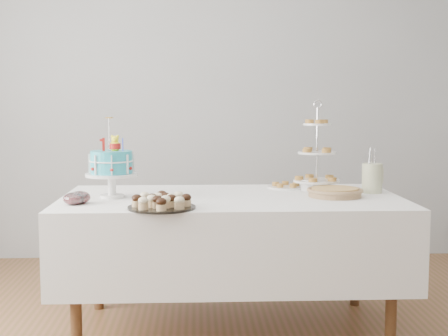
{
  "coord_description": "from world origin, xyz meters",
  "views": [
    {
      "loc": [
        -0.2,
        -3.2,
        1.3
      ],
      "look_at": [
        -0.04,
        0.3,
        0.93
      ],
      "focal_mm": 50.0,
      "sensor_mm": 36.0,
      "label": 1
    }
  ],
  "objects_px": {
    "jam_bowl_b": "(80,198)",
    "utensil_pitcher": "(372,177)",
    "pastry_plate": "(286,186)",
    "plate_stack": "(315,185)",
    "birthday_cake": "(112,176)",
    "pie": "(335,192)",
    "tiered_stand": "(317,153)",
    "jam_bowl_a": "(74,199)",
    "table": "(231,236)",
    "cupcake_tray": "(162,201)"
  },
  "relations": [
    {
      "from": "table",
      "to": "utensil_pitcher",
      "type": "height_order",
      "value": "utensil_pitcher"
    },
    {
      "from": "cupcake_tray",
      "to": "jam_bowl_b",
      "type": "distance_m",
      "value": 0.47
    },
    {
      "from": "jam_bowl_a",
      "to": "jam_bowl_b",
      "type": "distance_m",
      "value": 0.04
    },
    {
      "from": "plate_stack",
      "to": "utensil_pitcher",
      "type": "xyz_separation_m",
      "value": [
        0.32,
        -0.1,
        0.06
      ]
    },
    {
      "from": "birthday_cake",
      "to": "utensil_pitcher",
      "type": "bearing_deg",
      "value": -2.95
    },
    {
      "from": "jam_bowl_b",
      "to": "pastry_plate",
      "type": "bearing_deg",
      "value": 25.03
    },
    {
      "from": "jam_bowl_b",
      "to": "plate_stack",
      "type": "bearing_deg",
      "value": 17.73
    },
    {
      "from": "jam_bowl_b",
      "to": "utensil_pitcher",
      "type": "height_order",
      "value": "utensil_pitcher"
    },
    {
      "from": "pie",
      "to": "jam_bowl_b",
      "type": "height_order",
      "value": "jam_bowl_b"
    },
    {
      "from": "pie",
      "to": "birthday_cake",
      "type": "bearing_deg",
      "value": 179.2
    },
    {
      "from": "plate_stack",
      "to": "pastry_plate",
      "type": "xyz_separation_m",
      "value": [
        -0.16,
        0.12,
        -0.02
      ]
    },
    {
      "from": "pie",
      "to": "table",
      "type": "bearing_deg",
      "value": 176.76
    },
    {
      "from": "cupcake_tray",
      "to": "jam_bowl_a",
      "type": "xyz_separation_m",
      "value": [
        -0.47,
        0.14,
        -0.01
      ]
    },
    {
      "from": "plate_stack",
      "to": "birthday_cake",
      "type": "bearing_deg",
      "value": -169.23
    },
    {
      "from": "plate_stack",
      "to": "utensil_pitcher",
      "type": "bearing_deg",
      "value": -17.56
    },
    {
      "from": "utensil_pitcher",
      "to": "tiered_stand",
      "type": "bearing_deg",
      "value": 161.93
    },
    {
      "from": "birthday_cake",
      "to": "utensil_pitcher",
      "type": "height_order",
      "value": "birthday_cake"
    },
    {
      "from": "jam_bowl_a",
      "to": "pastry_plate",
      "type": "bearing_deg",
      "value": 25.97
    },
    {
      "from": "birthday_cake",
      "to": "jam_bowl_a",
      "type": "bearing_deg",
      "value": -133.2
    },
    {
      "from": "pie",
      "to": "jam_bowl_b",
      "type": "bearing_deg",
      "value": -172.56
    },
    {
      "from": "pastry_plate",
      "to": "jam_bowl_b",
      "type": "relative_size",
      "value": 2.03
    },
    {
      "from": "table",
      "to": "utensil_pitcher",
      "type": "xyz_separation_m",
      "value": [
        0.84,
        0.11,
        0.32
      ]
    },
    {
      "from": "tiered_stand",
      "to": "jam_bowl_a",
      "type": "relative_size",
      "value": 4.94
    },
    {
      "from": "pie",
      "to": "tiered_stand",
      "type": "height_order",
      "value": "tiered_stand"
    },
    {
      "from": "table",
      "to": "birthday_cake",
      "type": "distance_m",
      "value": 0.76
    },
    {
      "from": "pie",
      "to": "jam_bowl_b",
      "type": "relative_size",
      "value": 2.78
    },
    {
      "from": "table",
      "to": "utensil_pitcher",
      "type": "relative_size",
      "value": 7.22
    },
    {
      "from": "birthday_cake",
      "to": "table",
      "type": "bearing_deg",
      "value": -6.38
    },
    {
      "from": "birthday_cake",
      "to": "plate_stack",
      "type": "relative_size",
      "value": 2.53
    },
    {
      "from": "birthday_cake",
      "to": "tiered_stand",
      "type": "distance_m",
      "value": 1.23
    },
    {
      "from": "tiered_stand",
      "to": "jam_bowl_a",
      "type": "height_order",
      "value": "tiered_stand"
    },
    {
      "from": "jam_bowl_a",
      "to": "jam_bowl_b",
      "type": "height_order",
      "value": "jam_bowl_b"
    },
    {
      "from": "plate_stack",
      "to": "pastry_plate",
      "type": "height_order",
      "value": "plate_stack"
    },
    {
      "from": "tiered_stand",
      "to": "pastry_plate",
      "type": "bearing_deg",
      "value": 143.46
    },
    {
      "from": "birthday_cake",
      "to": "pastry_plate",
      "type": "relative_size",
      "value": 1.94
    },
    {
      "from": "birthday_cake",
      "to": "jam_bowl_a",
      "type": "height_order",
      "value": "birthday_cake"
    },
    {
      "from": "birthday_cake",
      "to": "jam_bowl_b",
      "type": "relative_size",
      "value": 3.94
    },
    {
      "from": "utensil_pitcher",
      "to": "pie",
      "type": "bearing_deg",
      "value": -151.14
    },
    {
      "from": "pie",
      "to": "utensil_pitcher",
      "type": "distance_m",
      "value": 0.3
    },
    {
      "from": "pastry_plate",
      "to": "utensil_pitcher",
      "type": "height_order",
      "value": "utensil_pitcher"
    },
    {
      "from": "table",
      "to": "pie",
      "type": "height_order",
      "value": "pie"
    },
    {
      "from": "jam_bowl_a",
      "to": "pie",
      "type": "bearing_deg",
      "value": 8.72
    },
    {
      "from": "cupcake_tray",
      "to": "pie",
      "type": "bearing_deg",
      "value": 20.46
    },
    {
      "from": "table",
      "to": "plate_stack",
      "type": "relative_size",
      "value": 10.77
    },
    {
      "from": "cupcake_tray",
      "to": "jam_bowl_b",
      "type": "bearing_deg",
      "value": 158.32
    },
    {
      "from": "plate_stack",
      "to": "cupcake_tray",
      "type": "bearing_deg",
      "value": -146.06
    },
    {
      "from": "plate_stack",
      "to": "pastry_plate",
      "type": "bearing_deg",
      "value": 142.9
    },
    {
      "from": "birthday_cake",
      "to": "pastry_plate",
      "type": "distance_m",
      "value": 1.09
    },
    {
      "from": "pie",
      "to": "jam_bowl_a",
      "type": "xyz_separation_m",
      "value": [
        -1.43,
        -0.22,
        0.0
      ]
    },
    {
      "from": "pastry_plate",
      "to": "table",
      "type": "bearing_deg",
      "value": -137.29
    }
  ]
}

